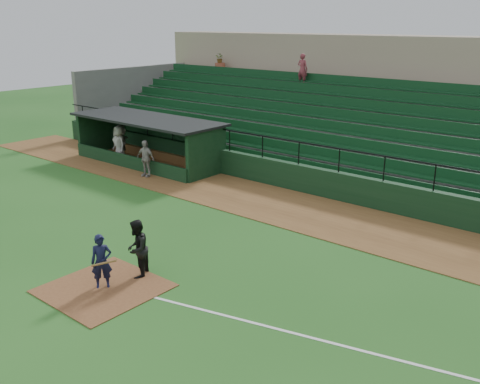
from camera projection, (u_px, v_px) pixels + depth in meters
The scene contains 11 objects.
ground at pixel (132, 276), 15.95m from camera, with size 90.00×90.00×0.00m, color #23591C.
warning_track at pixel (288, 207), 21.79m from camera, with size 40.00×4.00×0.03m, color brown.
home_plate_dirt at pixel (104, 288), 15.21m from camera, with size 3.00×3.00×0.03m, color brown.
foul_line at pixel (407, 362), 11.94m from camera, with size 18.00×0.09×0.01m, color white.
stadium_structure at pixel (385, 122), 27.28m from camera, with size 38.00×13.08×6.40m.
dugout at pixel (154, 137), 28.49m from camera, with size 8.90×3.20×2.42m.
batter_at_plate at pixel (102, 262), 15.04m from camera, with size 1.12×0.72×1.60m.
umpire at pixel (137, 249), 15.71m from camera, with size 0.85×0.66×1.75m, color black.
dugout_player_a at pixel (145, 158), 25.83m from camera, with size 1.03×0.43×1.76m, color #A39E98.
dugout_player_b at pixel (119, 144), 28.43m from camera, with size 0.94×0.61×1.93m, color #ACA7A1.
dugout_player_c at pixel (122, 142), 29.03m from camera, with size 1.76×0.56×1.90m, color gray.
Camera 1 is at (11.71, -9.02, 7.23)m, focal length 40.38 mm.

